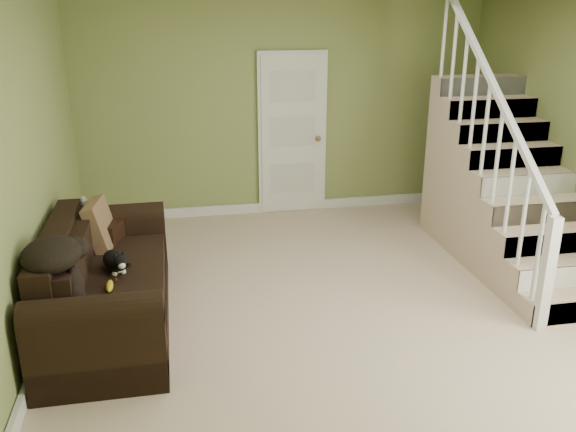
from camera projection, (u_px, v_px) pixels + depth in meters
name	position (u px, v px, depth m)	size (l,w,h in m)	color
floor	(340.00, 310.00, 5.41)	(5.00, 5.50, 0.01)	#CAAE91
ceiling	(350.00, 0.00, 4.52)	(5.00, 5.50, 0.01)	white
wall_back	(284.00, 110.00, 7.51)	(5.00, 0.04, 2.60)	#82914E
wall_front	(534.00, 350.00, 2.43)	(5.00, 0.04, 2.60)	#82914E
wall_left	(21.00, 186.00, 4.53)	(0.04, 5.50, 2.60)	#82914E
baseboard_back	(284.00, 206.00, 7.90)	(5.00, 0.04, 0.12)	white
baseboard_left	(47.00, 331.00, 4.95)	(0.04, 5.50, 0.12)	white
door	(292.00, 134.00, 7.58)	(0.86, 0.12, 2.02)	white
staircase	(500.00, 196.00, 6.44)	(1.00, 2.51, 2.82)	#CAAE91
sofa	(103.00, 289.00, 5.08)	(0.94, 2.18, 0.86)	black
side_table	(100.00, 248.00, 5.90)	(0.68, 0.68, 0.87)	black
cat	(115.00, 262.00, 5.04)	(0.31, 0.48, 0.23)	black
banana	(110.00, 286.00, 4.76)	(0.05, 0.20, 0.05)	gold
throw_pillow	(101.00, 226.00, 5.55)	(0.12, 0.47, 0.47)	brown
throw_blanket	(51.00, 255.00, 4.34)	(0.41, 0.54, 0.22)	black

